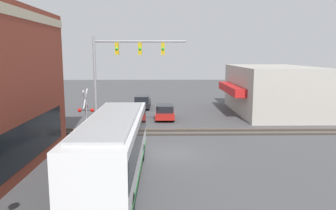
% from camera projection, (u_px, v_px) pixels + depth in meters
% --- Properties ---
extents(ground_plane, '(120.00, 120.00, 0.00)m').
position_uv_depth(ground_plane, '(169.00, 154.00, 20.76)').
color(ground_plane, '#4C4C4F').
extents(shop_building, '(12.96, 8.73, 4.99)m').
position_uv_depth(shop_building, '(271.00, 90.00, 35.03)').
color(shop_building, '#B2ADA3').
rests_on(shop_building, ground).
extents(city_bus, '(10.97, 2.59, 3.29)m').
position_uv_depth(city_bus, '(114.00, 146.00, 16.03)').
color(city_bus, white).
rests_on(city_bus, ground).
extents(traffic_signal_gantry, '(0.42, 6.98, 7.62)m').
position_uv_depth(traffic_signal_gantry, '(121.00, 63.00, 24.64)').
color(traffic_signal_gantry, gray).
rests_on(traffic_signal_gantry, ground).
extents(crossing_signal, '(1.41, 1.18, 3.81)m').
position_uv_depth(crossing_signal, '(86.00, 110.00, 23.45)').
color(crossing_signal, gray).
rests_on(crossing_signal, ground).
extents(rail_track_near, '(2.60, 60.00, 0.15)m').
position_uv_depth(rail_track_near, '(168.00, 131.00, 26.69)').
color(rail_track_near, '#332D28').
rests_on(rail_track_near, ground).
extents(parked_car_red, '(4.21, 1.82, 1.43)m').
position_uv_depth(parked_car_red, '(165.00, 112.00, 31.83)').
color(parked_car_red, '#B21E19').
rests_on(parked_car_red, ground).
extents(parked_car_black, '(4.80, 1.82, 1.48)m').
position_uv_depth(parked_car_black, '(142.00, 102.00, 38.40)').
color(parked_car_black, black).
rests_on(parked_car_black, ground).
extents(pedestrian_at_crossing, '(0.34, 0.34, 1.78)m').
position_uv_depth(pedestrian_at_crossing, '(105.00, 130.00, 23.40)').
color(pedestrian_at_crossing, '#2D3351').
rests_on(pedestrian_at_crossing, ground).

